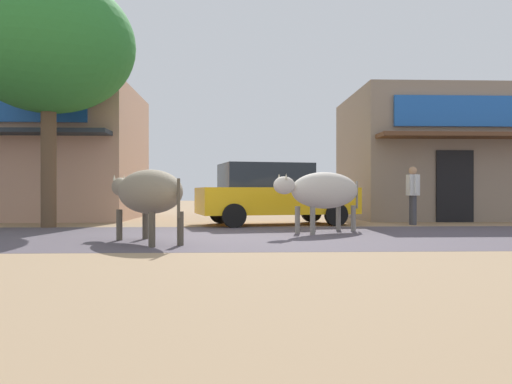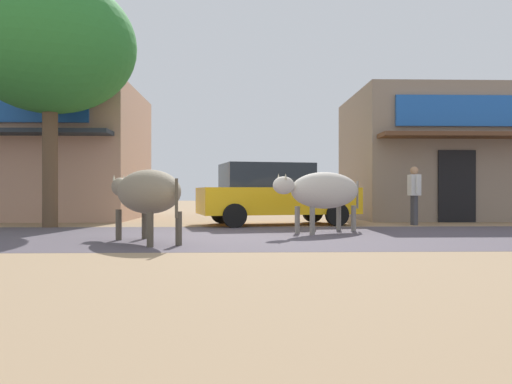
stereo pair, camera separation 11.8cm
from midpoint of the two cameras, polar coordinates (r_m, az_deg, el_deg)
The scene contains 9 objects.
ground at distance 10.52m, azimuth -6.77°, elevation -4.84°, with size 80.00×80.00×0.00m, color #9E805D.
asphalt_road at distance 10.52m, azimuth -6.77°, elevation -4.83°, with size 72.00×5.52×0.00m, color #4F464F.
storefront_left_cafe at distance 19.25m, azimuth -25.62°, elevation 3.71°, with size 8.85×6.05×4.23m.
storefront_right_club at distance 19.03m, azimuth 20.60°, elevation 3.63°, with size 6.67×6.05×4.15m.
roadside_tree at distance 14.54m, azimuth -21.32°, elevation 14.64°, with size 4.27×4.27×6.29m.
parked_hatchback_car at distance 14.06m, azimuth 2.17°, elevation -0.16°, with size 4.45×2.66×1.64m.
cow_near_brown at distance 9.37m, azimuth -11.56°, elevation -0.01°, with size 1.91×2.60×1.28m.
cow_far_dark at distance 11.48m, azimuth 7.75°, elevation 0.13°, with size 2.32×2.08×1.32m.
pedestrian_by_shop at distance 14.53m, azimuth 17.09°, elevation 0.11°, with size 0.28×0.61×1.56m.
Camera 2 is at (0.97, -10.44, 0.90)m, focal length 36.69 mm.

